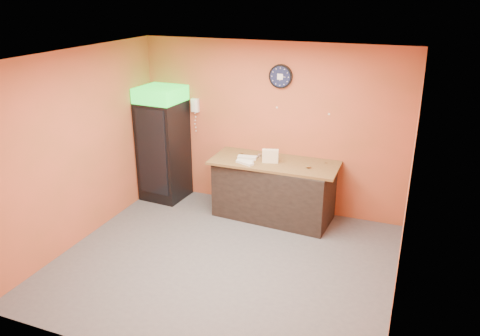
% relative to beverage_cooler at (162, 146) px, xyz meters
% --- Properties ---
extents(floor, '(4.50, 4.50, 0.00)m').
position_rel_beverage_cooler_xyz_m(floor, '(1.85, -1.61, -0.98)').
color(floor, '#47474C').
rests_on(floor, ground).
extents(back_wall, '(4.50, 0.02, 2.80)m').
position_rel_beverage_cooler_xyz_m(back_wall, '(1.85, 0.39, 0.42)').
color(back_wall, '#C65438').
rests_on(back_wall, floor).
extents(left_wall, '(0.02, 4.00, 2.80)m').
position_rel_beverage_cooler_xyz_m(left_wall, '(-0.40, -1.61, 0.42)').
color(left_wall, '#C65438').
rests_on(left_wall, floor).
extents(right_wall, '(0.02, 4.00, 2.80)m').
position_rel_beverage_cooler_xyz_m(right_wall, '(4.10, -1.61, 0.42)').
color(right_wall, '#C65438').
rests_on(right_wall, floor).
extents(ceiling, '(4.50, 4.00, 0.02)m').
position_rel_beverage_cooler_xyz_m(ceiling, '(1.85, -1.61, 1.82)').
color(ceiling, white).
rests_on(ceiling, back_wall).
extents(beverage_cooler, '(0.75, 0.76, 2.01)m').
position_rel_beverage_cooler_xyz_m(beverage_cooler, '(0.00, 0.00, 0.00)').
color(beverage_cooler, black).
rests_on(beverage_cooler, floor).
extents(prep_counter, '(1.92, 0.95, 0.93)m').
position_rel_beverage_cooler_xyz_m(prep_counter, '(2.06, -0.02, -0.51)').
color(prep_counter, black).
rests_on(prep_counter, floor).
extents(wall_clock, '(0.38, 0.06, 0.38)m').
position_rel_beverage_cooler_xyz_m(wall_clock, '(2.00, 0.37, 1.28)').
color(wall_clock, black).
rests_on(wall_clock, back_wall).
extents(wall_phone, '(0.13, 0.11, 0.23)m').
position_rel_beverage_cooler_xyz_m(wall_phone, '(0.49, 0.34, 0.69)').
color(wall_phone, white).
rests_on(wall_phone, back_wall).
extents(butcher_paper, '(2.04, 0.88, 0.04)m').
position_rel_beverage_cooler_xyz_m(butcher_paper, '(2.06, -0.02, -0.03)').
color(butcher_paper, brown).
rests_on(butcher_paper, prep_counter).
extents(sub_roll_stack, '(0.27, 0.15, 0.21)m').
position_rel_beverage_cooler_xyz_m(sub_roll_stack, '(2.01, -0.09, 0.10)').
color(sub_roll_stack, beige).
rests_on(sub_roll_stack, butcher_paper).
extents(wrapped_sandwich_left, '(0.27, 0.11, 0.04)m').
position_rel_beverage_cooler_xyz_m(wrapped_sandwich_left, '(1.63, -0.24, 0.01)').
color(wrapped_sandwich_left, silver).
rests_on(wrapped_sandwich_left, butcher_paper).
extents(wrapped_sandwich_mid, '(0.28, 0.20, 0.04)m').
position_rel_beverage_cooler_xyz_m(wrapped_sandwich_mid, '(1.67, -0.30, 0.01)').
color(wrapped_sandwich_mid, silver).
rests_on(wrapped_sandwich_mid, butcher_paper).
extents(wrapped_sandwich_right, '(0.32, 0.16, 0.04)m').
position_rel_beverage_cooler_xyz_m(wrapped_sandwich_right, '(1.61, -0.06, 0.01)').
color(wrapped_sandwich_right, silver).
rests_on(wrapped_sandwich_right, butcher_paper).
extents(kitchen_tool, '(0.06, 0.06, 0.06)m').
position_rel_beverage_cooler_xyz_m(kitchen_tool, '(1.78, 0.07, 0.02)').
color(kitchen_tool, silver).
rests_on(kitchen_tool, butcher_paper).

